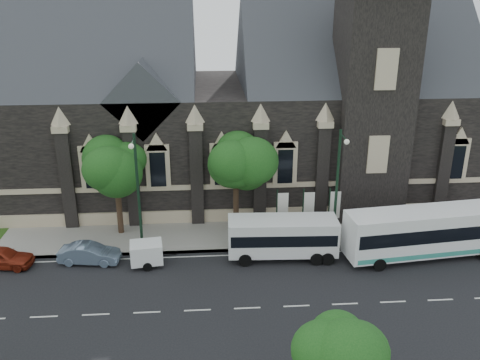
{
  "coord_description": "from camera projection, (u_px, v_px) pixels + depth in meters",
  "views": [
    {
      "loc": [
        0.71,
        -25.79,
        18.21
      ],
      "look_at": [
        2.99,
        6.0,
        5.99
      ],
      "focal_mm": 38.13,
      "sensor_mm": 36.0,
      "label": 1
    }
  ],
  "objects": [
    {
      "name": "tree_walk_left",
      "position": [
        118.0,
        164.0,
        38.02
      ],
      "size": [
        3.91,
        3.91,
        7.64
      ],
      "color": "black",
      "rests_on": "ground"
    },
    {
      "name": "tree_park_east",
      "position": [
        346.0,
        345.0,
        20.57
      ],
      "size": [
        3.4,
        3.4,
        6.28
      ],
      "color": "black",
      "rests_on": "ground"
    },
    {
      "name": "tour_coach",
      "position": [
        431.0,
        231.0,
        35.95
      ],
      "size": [
        12.49,
        3.97,
        3.58
      ],
      "rotation": [
        0.0,
        0.0,
        0.11
      ],
      "color": "white",
      "rests_on": "ground"
    },
    {
      "name": "box_trailer",
      "position": [
        146.0,
        253.0,
        35.12
      ],
      "size": [
        3.24,
        1.91,
        1.69
      ],
      "rotation": [
        0.0,
        0.0,
        0.13
      ],
      "color": "white",
      "rests_on": "ground"
    },
    {
      "name": "banner_flag_right",
      "position": [
        333.0,
        208.0,
        38.71
      ],
      "size": [
        0.9,
        0.1,
        4.0
      ],
      "color": "black",
      "rests_on": "ground"
    },
    {
      "name": "sedan",
      "position": [
        89.0,
        254.0,
        35.52
      ],
      "size": [
        4.38,
        1.98,
        1.39
      ],
      "primitive_type": "imported",
      "rotation": [
        0.0,
        0.0,
        1.45
      ],
      "color": "slate",
      "rests_on": "ground"
    },
    {
      "name": "banner_flag_center",
      "position": [
        307.0,
        209.0,
        38.58
      ],
      "size": [
        0.9,
        0.1,
        4.0
      ],
      "color": "black",
      "rests_on": "ground"
    },
    {
      "name": "ground",
      "position": [
        197.0,
        310.0,
        30.5
      ],
      "size": [
        160.0,
        160.0,
        0.0
      ],
      "primitive_type": "plane",
      "color": "black",
      "rests_on": "ground"
    },
    {
      "name": "shuttle_bus",
      "position": [
        283.0,
        235.0,
        35.9
      ],
      "size": [
        7.74,
        2.95,
        2.95
      ],
      "rotation": [
        0.0,
        0.0,
        -0.04
      ],
      "color": "white",
      "rests_on": "ground"
    },
    {
      "name": "street_lamp_mid",
      "position": [
        138.0,
        189.0,
        35.0
      ],
      "size": [
        0.36,
        1.88,
        9.0
      ],
      "color": "black",
      "rests_on": "ground"
    },
    {
      "name": "street_lamp_near",
      "position": [
        338.0,
        184.0,
        35.94
      ],
      "size": [
        0.36,
        1.88,
        9.0
      ],
      "color": "black",
      "rests_on": "ground"
    },
    {
      "name": "sidewalk",
      "position": [
        198.0,
        236.0,
        39.32
      ],
      "size": [
        80.0,
        5.0,
        0.15
      ],
      "primitive_type": "cube",
      "color": "gray",
      "rests_on": "ground"
    },
    {
      "name": "car_far_red",
      "position": [
        2.0,
        257.0,
        34.97
      ],
      "size": [
        4.42,
        2.18,
        1.45
      ],
      "primitive_type": "imported",
      "rotation": [
        0.0,
        0.0,
        1.46
      ],
      "color": "maroon",
      "rests_on": "ground"
    },
    {
      "name": "banner_flag_left",
      "position": [
        281.0,
        209.0,
        38.44
      ],
      "size": [
        0.9,
        0.1,
        4.0
      ],
      "color": "black",
      "rests_on": "ground"
    },
    {
      "name": "tree_walk_right",
      "position": [
        238.0,
        160.0,
        38.6
      ],
      "size": [
        4.08,
        4.08,
        7.8
      ],
      "color": "black",
      "rests_on": "ground"
    },
    {
      "name": "museum",
      "position": [
        253.0,
        106.0,
        45.4
      ],
      "size": [
        40.0,
        17.7,
        29.9
      ],
      "color": "black",
      "rests_on": "ground"
    }
  ]
}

